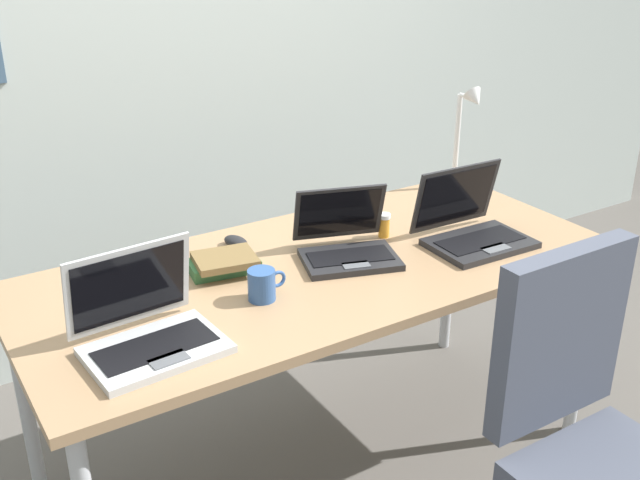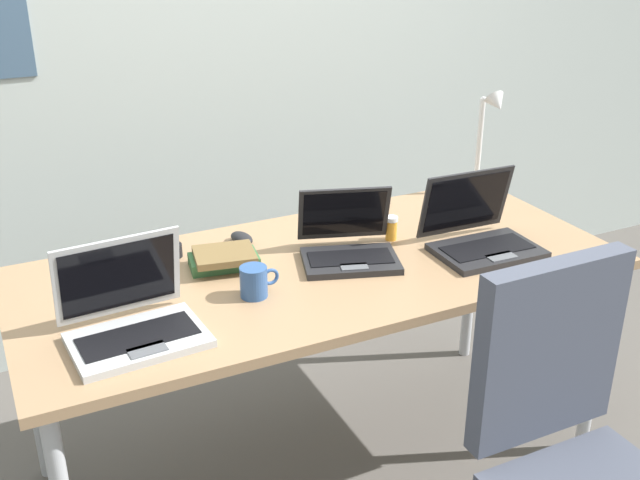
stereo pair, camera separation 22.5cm
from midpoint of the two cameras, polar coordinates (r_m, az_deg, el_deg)
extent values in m
plane|color=#56514C|center=(2.69, -2.49, -16.25)|extent=(12.00, 12.00, 0.00)
cube|color=#B2BCB7|center=(3.09, -13.53, 15.25)|extent=(6.00, 0.12, 2.60)
cube|color=#9E7A56|center=(2.29, -2.81, -2.24)|extent=(1.80, 0.80, 0.03)
cylinder|color=#B2B5BA|center=(2.72, 16.82, -7.67)|extent=(0.04, 0.04, 0.71)
cylinder|color=#B2B5BA|center=(2.55, -23.70, -11.15)|extent=(0.04, 0.04, 0.71)
cylinder|color=#B2B5BA|center=(3.14, 7.66, -2.37)|extent=(0.04, 0.04, 0.71)
cylinder|color=white|center=(2.94, 7.84, 4.11)|extent=(0.12, 0.12, 0.02)
cylinder|color=white|center=(2.88, 8.03, 7.44)|extent=(0.02, 0.02, 0.34)
cylinder|color=white|center=(2.81, 8.76, 10.56)|extent=(0.01, 0.08, 0.01)
cone|color=white|center=(2.78, 9.30, 10.38)|extent=(0.07, 0.09, 0.09)
cube|color=#232326|center=(2.29, -0.53, -1.54)|extent=(0.33, 0.27, 0.02)
cube|color=black|center=(2.28, -0.53, -1.28)|extent=(0.27, 0.18, 0.00)
cube|color=#595B60|center=(2.23, -0.15, -1.96)|extent=(0.09, 0.07, 0.00)
cube|color=#232326|center=(2.36, -1.29, 2.02)|extent=(0.29, 0.16, 0.19)
cube|color=black|center=(2.36, -1.26, 2.02)|extent=(0.26, 0.13, 0.16)
cube|color=#B7BABC|center=(1.91, -15.57, -8.06)|extent=(0.34, 0.24, 0.02)
cube|color=black|center=(1.90, -15.61, -7.76)|extent=(0.29, 0.14, 0.00)
cube|color=#595B60|center=(1.84, -14.77, -8.76)|extent=(0.09, 0.06, 0.00)
cube|color=#B7BABC|center=(1.96, -17.36, -3.38)|extent=(0.33, 0.07, 0.22)
cube|color=black|center=(1.95, -17.31, -3.41)|extent=(0.29, 0.05, 0.18)
cube|color=#232326|center=(2.43, 9.34, -0.32)|extent=(0.32, 0.23, 0.02)
cube|color=black|center=(2.42, 9.35, -0.07)|extent=(0.28, 0.13, 0.00)
cube|color=#595B60|center=(2.37, 10.43, -0.67)|extent=(0.09, 0.05, 0.00)
cube|color=#232326|center=(2.48, 7.58, 3.23)|extent=(0.32, 0.07, 0.21)
cube|color=black|center=(2.47, 7.66, 3.22)|extent=(0.29, 0.05, 0.18)
ellipsoid|color=black|center=(2.42, -8.99, -0.19)|extent=(0.07, 0.11, 0.03)
cube|color=black|center=(2.63, -1.50, 1.87)|extent=(0.11, 0.15, 0.01)
torus|color=black|center=(2.33, -15.79, -1.88)|extent=(0.18, 0.18, 0.03)
cylinder|color=black|center=(2.31, -17.57, -2.16)|extent=(0.06, 0.06, 0.04)
cylinder|color=black|center=(2.35, -14.07, -1.34)|extent=(0.06, 0.06, 0.04)
cylinder|color=gold|center=(2.46, 2.23, 0.90)|extent=(0.04, 0.04, 0.06)
cylinder|color=white|center=(2.44, 2.24, 1.76)|extent=(0.04, 0.04, 0.01)
cube|color=#336638|center=(2.26, -10.06, -1.98)|extent=(0.22, 0.14, 0.04)
cube|color=brown|center=(2.24, -10.01, -1.51)|extent=(0.20, 0.17, 0.02)
cylinder|color=#2D518C|center=(2.08, -7.50, -3.44)|extent=(0.08, 0.08, 0.09)
torus|color=#2D518C|center=(2.10, -6.27, -3.01)|extent=(0.05, 0.01, 0.05)
cube|color=#474C5B|center=(1.99, 14.52, -7.10)|extent=(0.42, 0.06, 0.48)
camera|label=1|loc=(0.11, -92.86, -1.27)|focal=42.67mm
camera|label=2|loc=(0.11, 87.14, 1.27)|focal=42.67mm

